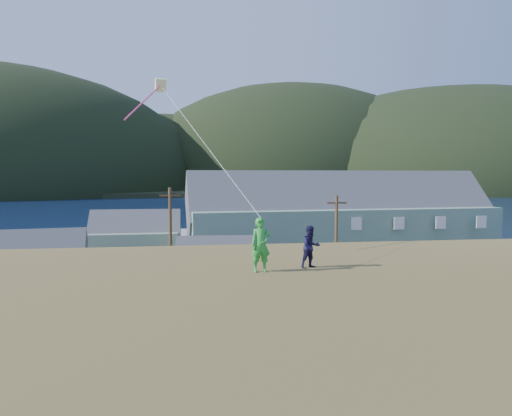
{
  "coord_description": "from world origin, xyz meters",
  "views": [
    {
      "loc": [
        -0.13,
        -33.14,
        10.42
      ],
      "look_at": [
        2.84,
        -11.55,
        8.8
      ],
      "focal_mm": 32.0,
      "sensor_mm": 36.0,
      "label": 1
    }
  ],
  "objects_px": {
    "shed_palegreen_far": "(136,236)",
    "kite_flyer_green": "(261,245)",
    "shed_palegreen_near": "(39,259)",
    "shed_white": "(215,264)",
    "lodge": "(341,218)",
    "wharf": "(157,237)",
    "kite_flyer_navy": "(311,247)"
  },
  "relations": [
    {
      "from": "shed_palegreen_far",
      "to": "kite_flyer_green",
      "type": "relative_size",
      "value": 6.11
    },
    {
      "from": "shed_palegreen_near",
      "to": "shed_white",
      "type": "relative_size",
      "value": 1.24
    },
    {
      "from": "lodge",
      "to": "shed_palegreen_far",
      "type": "relative_size",
      "value": 3.46
    },
    {
      "from": "lodge",
      "to": "shed_palegreen_near",
      "type": "xyz_separation_m",
      "value": [
        -32.52,
        -8.14,
        -2.68
      ]
    },
    {
      "from": "lodge",
      "to": "shed_white",
      "type": "distance_m",
      "value": 20.16
    },
    {
      "from": "wharf",
      "to": "shed_white",
      "type": "relative_size",
      "value": 3.53
    },
    {
      "from": "shed_white",
      "to": "wharf",
      "type": "bearing_deg",
      "value": 107.36
    },
    {
      "from": "wharf",
      "to": "kite_flyer_navy",
      "type": "distance_m",
      "value": 59.34
    },
    {
      "from": "shed_palegreen_near",
      "to": "shed_palegreen_far",
      "type": "distance_m",
      "value": 13.83
    },
    {
      "from": "lodge",
      "to": "shed_white",
      "type": "xyz_separation_m",
      "value": [
        -15.96,
        -11.98,
        -2.84
      ]
    },
    {
      "from": "shed_white",
      "to": "kite_flyer_navy",
      "type": "distance_m",
      "value": 27.12
    },
    {
      "from": "shed_white",
      "to": "kite_flyer_green",
      "type": "bearing_deg",
      "value": -85.81
    },
    {
      "from": "kite_flyer_navy",
      "to": "wharf",
      "type": "bearing_deg",
      "value": 82.13
    },
    {
      "from": "shed_white",
      "to": "kite_flyer_navy",
      "type": "bearing_deg",
      "value": -81.91
    },
    {
      "from": "shed_white",
      "to": "shed_palegreen_far",
      "type": "height_order",
      "value": "shed_palegreen_far"
    },
    {
      "from": "wharf",
      "to": "lodge",
      "type": "height_order",
      "value": "lodge"
    },
    {
      "from": "shed_white",
      "to": "kite_flyer_green",
      "type": "distance_m",
      "value": 27.47
    },
    {
      "from": "shed_white",
      "to": "kite_flyer_green",
      "type": "relative_size",
      "value": 4.1
    },
    {
      "from": "lodge",
      "to": "shed_palegreen_far",
      "type": "bearing_deg",
      "value": 167.98
    },
    {
      "from": "shed_white",
      "to": "shed_palegreen_far",
      "type": "relative_size",
      "value": 0.67
    },
    {
      "from": "wharf",
      "to": "shed_palegreen_far",
      "type": "xyz_separation_m",
      "value": [
        -1.23,
        -16.21,
        2.35
      ]
    },
    {
      "from": "shed_palegreen_near",
      "to": "shed_white",
      "type": "xyz_separation_m",
      "value": [
        16.56,
        -3.84,
        -0.16
      ]
    },
    {
      "from": "wharf",
      "to": "shed_palegreen_near",
      "type": "relative_size",
      "value": 2.85
    },
    {
      "from": "wharf",
      "to": "lodge",
      "type": "relative_size",
      "value": 0.69
    },
    {
      "from": "shed_palegreen_far",
      "to": "shed_white",
      "type": "bearing_deg",
      "value": -60.17
    },
    {
      "from": "kite_flyer_green",
      "to": "shed_palegreen_far",
      "type": "bearing_deg",
      "value": 97.09
    },
    {
      "from": "shed_palegreen_near",
      "to": "shed_palegreen_far",
      "type": "height_order",
      "value": "shed_palegreen_far"
    },
    {
      "from": "shed_white",
      "to": "kite_flyer_navy",
      "type": "height_order",
      "value": "kite_flyer_navy"
    },
    {
      "from": "lodge",
      "to": "shed_palegreen_near",
      "type": "bearing_deg",
      "value": -170.16
    },
    {
      "from": "shed_palegreen_far",
      "to": "kite_flyer_navy",
      "type": "bearing_deg",
      "value": -75.59
    },
    {
      "from": "shed_palegreen_far",
      "to": "shed_palegreen_near",
      "type": "bearing_deg",
      "value": -123.63
    },
    {
      "from": "lodge",
      "to": "wharf",
      "type": "bearing_deg",
      "value": 136.17
    }
  ]
}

